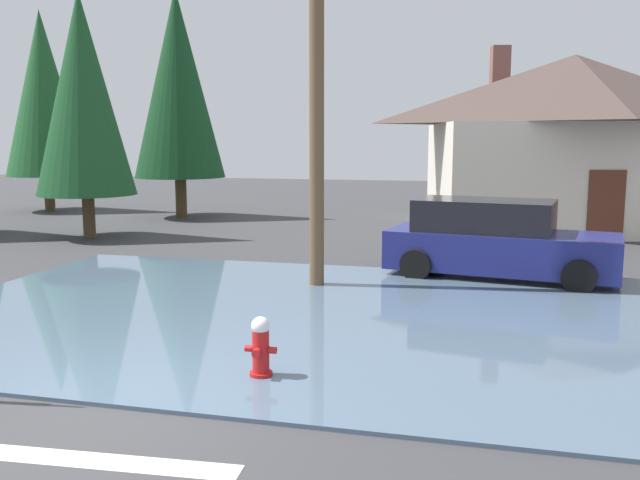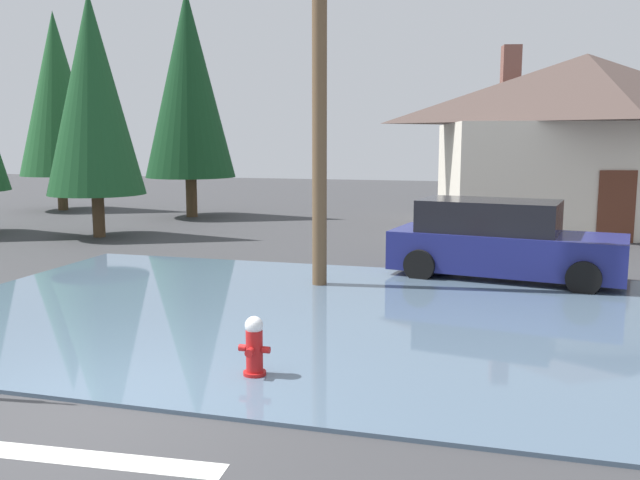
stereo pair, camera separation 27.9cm
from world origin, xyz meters
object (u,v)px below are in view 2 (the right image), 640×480
Objects in this scene: pine_tree_mid_left at (57,95)px; fire_hydrant at (254,348)px; house at (583,138)px; pine_tree_far_center at (188,85)px; utility_pole at (319,56)px; parked_car at (501,242)px; pine_tree_tall_left at (93,95)px.

fire_hydrant is at bearing -48.21° from pine_tree_mid_left.
house reaches higher than fire_hydrant.
house is 1.28× the size of pine_tree_far_center.
utility_pole reaches higher than pine_tree_far_center.
utility_pole is at bearing -153.03° from parked_car.
fire_hydrant is 0.16× the size of parked_car.
fire_hydrant is 0.10× the size of pine_tree_mid_left.
fire_hydrant is at bearing -83.18° from utility_pole.
house is 2.17× the size of parked_car.
parked_car is at bearing -28.34° from pine_tree_mid_left.
pine_tree_tall_left is at bearing 149.27° from utility_pole.
utility_pole reaches higher than parked_car.
pine_tree_far_center is (6.05, -0.75, 0.21)m from pine_tree_mid_left.
utility_pole is 5.22m from parked_car.
utility_pole is at bearing -117.55° from house.
utility_pole is at bearing 96.82° from fire_hydrant.
utility_pole reaches higher than pine_tree_mid_left.
fire_hydrant is 0.10× the size of pine_tree_far_center.
pine_tree_far_center is at bearing 86.68° from pine_tree_tall_left.
fire_hydrant is 6.52m from utility_pole.
pine_tree_far_center is at bearing 142.57° from parked_car.
pine_tree_tall_left is 0.86× the size of pine_tree_far_center.
utility_pole is 12.48m from house.
parked_car is at bearing -37.43° from pine_tree_far_center.
pine_tree_tall_left reaches higher than parked_car.
pine_tree_far_center is (-11.09, 8.49, 4.00)m from parked_car.
house is at bearing 62.45° from utility_pole.
pine_tree_mid_left is (-13.77, 10.96, 0.20)m from utility_pole.
utility_pole is 12.80m from pine_tree_far_center.
pine_tree_mid_left is 6.10m from pine_tree_far_center.
parked_car is 0.69× the size of pine_tree_tall_left.
pine_tree_far_center reaches higher than pine_tree_tall_left.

